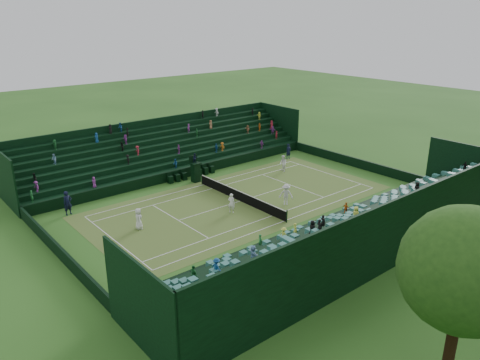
{
  "coord_description": "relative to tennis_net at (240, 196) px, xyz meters",
  "views": [
    {
      "loc": [
        29.42,
        -24.38,
        15.56
      ],
      "look_at": [
        0.0,
        0.0,
        2.0
      ],
      "focal_mm": 35.0,
      "sensor_mm": 36.0,
      "label": 1
    }
  ],
  "objects": [
    {
      "name": "ground",
      "position": [
        0.0,
        0.0,
        -0.53
      ],
      "size": [
        160.0,
        160.0,
        0.0
      ],
      "primitive_type": "plane",
      "color": "#2B5B1C",
      "rests_on": "ground"
    },
    {
      "name": "court_surface",
      "position": [
        0.0,
        0.0,
        -0.52
      ],
      "size": [
        12.97,
        26.77,
        0.01
      ],
      "primitive_type": "cube",
      "color": "#407F2A",
      "rests_on": "ground"
    },
    {
      "name": "perimeter_wall_north",
      "position": [
        0.0,
        15.88,
        -0.03
      ],
      "size": [
        17.17,
        0.2,
        1.0
      ],
      "primitive_type": "cube",
      "color": "black",
      "rests_on": "ground"
    },
    {
      "name": "perimeter_wall_south",
      "position": [
        0.0,
        -15.88,
        -0.03
      ],
      "size": [
        17.17,
        0.2,
        1.0
      ],
      "primitive_type": "cube",
      "color": "black",
      "rests_on": "ground"
    },
    {
      "name": "perimeter_wall_east",
      "position": [
        8.48,
        0.0,
        -0.03
      ],
      "size": [
        0.2,
        31.77,
        1.0
      ],
      "primitive_type": "cube",
      "color": "black",
      "rests_on": "ground"
    },
    {
      "name": "perimeter_wall_west",
      "position": [
        -8.48,
        0.0,
        -0.03
      ],
      "size": [
        0.2,
        31.77,
        1.0
      ],
      "primitive_type": "cube",
      "color": "black",
      "rests_on": "ground"
    },
    {
      "name": "north_grandstand",
      "position": [
        12.66,
        0.0,
        1.02
      ],
      "size": [
        6.6,
        32.0,
        4.9
      ],
      "color": "black",
      "rests_on": "ground"
    },
    {
      "name": "south_grandstand",
      "position": [
        -12.66,
        0.0,
        1.02
      ],
      "size": [
        6.6,
        32.0,
        4.9
      ],
      "color": "black",
      "rests_on": "ground"
    },
    {
      "name": "tennis_net",
      "position": [
        0.0,
        0.0,
        0.0
      ],
      "size": [
        11.67,
        0.1,
        1.06
      ],
      "color": "black",
      "rests_on": "ground"
    },
    {
      "name": "umpire_chair",
      "position": [
        -6.78,
        -0.05,
        0.71
      ],
      "size": [
        0.92,
        0.92,
        2.9
      ],
      "color": "black",
      "rests_on": "ground"
    },
    {
      "name": "courtside_chairs",
      "position": [
        -7.96,
        0.28,
        -0.13
      ],
      "size": [
        0.48,
        5.46,
        1.05
      ],
      "color": "black",
      "rests_on": "ground"
    },
    {
      "name": "player_near_west",
      "position": [
        -0.62,
        -9.54,
        0.32
      ],
      "size": [
        0.95,
        0.76,
        1.7
      ],
      "primitive_type": "imported",
      "rotation": [
        0.0,
        0.0,
        2.85
      ],
      "color": "white",
      "rests_on": "ground"
    },
    {
      "name": "player_near_east",
      "position": [
        1.46,
        -2.13,
        0.33
      ],
      "size": [
        0.74,
        0.64,
        1.71
      ],
      "primitive_type": "imported",
      "rotation": [
        0.0,
        0.0,
        3.6
      ],
      "color": "white",
      "rests_on": "ground"
    },
    {
      "name": "player_far_west",
      "position": [
        -3.54,
        8.77,
        0.35
      ],
      "size": [
        1.03,
        0.92,
        1.75
      ],
      "primitive_type": "imported",
      "rotation": [
        0.0,
        0.0,
        -0.37
      ],
      "color": "white",
      "rests_on": "ground"
    },
    {
      "name": "player_far_east",
      "position": [
        3.09,
        2.59,
        0.41
      ],
      "size": [
        1.37,
        1.32,
        1.87
      ],
      "primitive_type": "imported",
      "rotation": [
        0.0,
        0.0,
        0.71
      ],
      "color": "silver",
      "rests_on": "ground"
    },
    {
      "name": "line_judge_north",
      "position": [
        -6.44,
        12.5,
        0.35
      ],
      "size": [
        0.47,
        0.67,
        1.75
      ],
      "primitive_type": "imported",
      "rotation": [
        0.0,
        0.0,
        1.49
      ],
      "color": "black",
      "rests_on": "ground"
    },
    {
      "name": "line_judge_south",
      "position": [
        -6.79,
        -12.68,
        0.49
      ],
      "size": [
        0.6,
        0.81,
        2.03
      ],
      "primitive_type": "imported",
      "rotation": [
        0.0,
        0.0,
        1.73
      ],
      "color": "black",
      "rests_on": "ground"
    }
  ]
}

